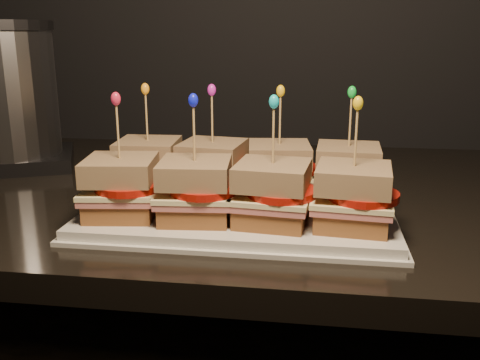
# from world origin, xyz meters

# --- Properties ---
(granite_slab) EXTENTS (2.55, 0.72, 0.04)m
(granite_slab) POSITION_xyz_m (-0.76, 1.65, 0.86)
(granite_slab) COLOR black
(granite_slab) RESTS_ON cabinet
(platter) EXTENTS (0.41, 0.25, 0.02)m
(platter) POSITION_xyz_m (-0.93, 1.49, 0.89)
(platter) COLOR white
(platter) RESTS_ON granite_slab
(platter_rim) EXTENTS (0.42, 0.27, 0.01)m
(platter_rim) POSITION_xyz_m (-0.93, 1.49, 0.88)
(platter_rim) COLOR white
(platter_rim) RESTS_ON granite_slab
(sandwich_0_bread_bot) EXTENTS (0.09, 0.09, 0.02)m
(sandwich_0_bread_bot) POSITION_xyz_m (-1.08, 1.55, 0.91)
(sandwich_0_bread_bot) COLOR brown
(sandwich_0_bread_bot) RESTS_ON platter
(sandwich_0_ham) EXTENTS (0.10, 0.10, 0.01)m
(sandwich_0_ham) POSITION_xyz_m (-1.08, 1.55, 0.92)
(sandwich_0_ham) COLOR #C86B6D
(sandwich_0_ham) RESTS_ON sandwich_0_bread_bot
(sandwich_0_cheese) EXTENTS (0.10, 0.10, 0.01)m
(sandwich_0_cheese) POSITION_xyz_m (-1.08, 1.55, 0.93)
(sandwich_0_cheese) COLOR #FFF1AD
(sandwich_0_cheese) RESTS_ON sandwich_0_ham
(sandwich_0_tomato) EXTENTS (0.09, 0.09, 0.01)m
(sandwich_0_tomato) POSITION_xyz_m (-1.06, 1.55, 0.94)
(sandwich_0_tomato) COLOR #B3180C
(sandwich_0_tomato) RESTS_ON sandwich_0_cheese
(sandwich_0_bread_top) EXTENTS (0.09, 0.09, 0.03)m
(sandwich_0_bread_top) POSITION_xyz_m (-1.08, 1.55, 0.96)
(sandwich_0_bread_top) COLOR #50250E
(sandwich_0_bread_top) RESTS_ON sandwich_0_tomato
(sandwich_0_pick) EXTENTS (0.00, 0.00, 0.09)m
(sandwich_0_pick) POSITION_xyz_m (-1.08, 1.55, 1.00)
(sandwich_0_pick) COLOR tan
(sandwich_0_pick) RESTS_ON sandwich_0_bread_top
(sandwich_0_frill) EXTENTS (0.01, 0.01, 0.02)m
(sandwich_0_frill) POSITION_xyz_m (-1.08, 1.55, 1.05)
(sandwich_0_frill) COLOR orange
(sandwich_0_frill) RESTS_ON sandwich_0_pick
(sandwich_1_bread_bot) EXTENTS (0.10, 0.10, 0.02)m
(sandwich_1_bread_bot) POSITION_xyz_m (-0.98, 1.55, 0.91)
(sandwich_1_bread_bot) COLOR brown
(sandwich_1_bread_bot) RESTS_ON platter
(sandwich_1_ham) EXTENTS (0.10, 0.10, 0.01)m
(sandwich_1_ham) POSITION_xyz_m (-0.98, 1.55, 0.92)
(sandwich_1_ham) COLOR #C86B6D
(sandwich_1_ham) RESTS_ON sandwich_1_bread_bot
(sandwich_1_cheese) EXTENTS (0.11, 0.10, 0.01)m
(sandwich_1_cheese) POSITION_xyz_m (-0.98, 1.55, 0.93)
(sandwich_1_cheese) COLOR #FFF1AD
(sandwich_1_cheese) RESTS_ON sandwich_1_ham
(sandwich_1_tomato) EXTENTS (0.09, 0.09, 0.01)m
(sandwich_1_tomato) POSITION_xyz_m (-0.97, 1.55, 0.94)
(sandwich_1_tomato) COLOR #B3180C
(sandwich_1_tomato) RESTS_ON sandwich_1_cheese
(sandwich_1_bread_top) EXTENTS (0.10, 0.10, 0.03)m
(sandwich_1_bread_top) POSITION_xyz_m (-0.98, 1.55, 0.96)
(sandwich_1_bread_top) COLOR #50250E
(sandwich_1_bread_top) RESTS_ON sandwich_1_tomato
(sandwich_1_pick) EXTENTS (0.00, 0.00, 0.09)m
(sandwich_1_pick) POSITION_xyz_m (-0.98, 1.55, 1.00)
(sandwich_1_pick) COLOR tan
(sandwich_1_pick) RESTS_ON sandwich_1_bread_top
(sandwich_1_frill) EXTENTS (0.01, 0.01, 0.02)m
(sandwich_1_frill) POSITION_xyz_m (-0.98, 1.55, 1.05)
(sandwich_1_frill) COLOR #D220AC
(sandwich_1_frill) RESTS_ON sandwich_1_pick
(sandwich_2_bread_bot) EXTENTS (0.09, 0.09, 0.02)m
(sandwich_2_bread_bot) POSITION_xyz_m (-0.88, 1.55, 0.91)
(sandwich_2_bread_bot) COLOR brown
(sandwich_2_bread_bot) RESTS_ON platter
(sandwich_2_ham) EXTENTS (0.10, 0.10, 0.01)m
(sandwich_2_ham) POSITION_xyz_m (-0.88, 1.55, 0.92)
(sandwich_2_ham) COLOR #C86B6D
(sandwich_2_ham) RESTS_ON sandwich_2_bread_bot
(sandwich_2_cheese) EXTENTS (0.11, 0.10, 0.01)m
(sandwich_2_cheese) POSITION_xyz_m (-0.88, 1.55, 0.93)
(sandwich_2_cheese) COLOR #FFF1AD
(sandwich_2_cheese) RESTS_ON sandwich_2_ham
(sandwich_2_tomato) EXTENTS (0.09, 0.09, 0.01)m
(sandwich_2_tomato) POSITION_xyz_m (-0.87, 1.55, 0.94)
(sandwich_2_tomato) COLOR #B3180C
(sandwich_2_tomato) RESTS_ON sandwich_2_cheese
(sandwich_2_bread_top) EXTENTS (0.10, 0.10, 0.03)m
(sandwich_2_bread_top) POSITION_xyz_m (-0.88, 1.55, 0.96)
(sandwich_2_bread_top) COLOR #50250E
(sandwich_2_bread_top) RESTS_ON sandwich_2_tomato
(sandwich_2_pick) EXTENTS (0.00, 0.00, 0.09)m
(sandwich_2_pick) POSITION_xyz_m (-0.88, 1.55, 1.00)
(sandwich_2_pick) COLOR tan
(sandwich_2_pick) RESTS_ON sandwich_2_bread_top
(sandwich_2_frill) EXTENTS (0.01, 0.01, 0.02)m
(sandwich_2_frill) POSITION_xyz_m (-0.88, 1.55, 1.05)
(sandwich_2_frill) COLOR #EEAF12
(sandwich_2_frill) RESTS_ON sandwich_2_pick
(sandwich_3_bread_bot) EXTENTS (0.09, 0.09, 0.02)m
(sandwich_3_bread_bot) POSITION_xyz_m (-0.78, 1.55, 0.91)
(sandwich_3_bread_bot) COLOR brown
(sandwich_3_bread_bot) RESTS_ON platter
(sandwich_3_ham) EXTENTS (0.10, 0.09, 0.01)m
(sandwich_3_ham) POSITION_xyz_m (-0.78, 1.55, 0.92)
(sandwich_3_ham) COLOR #C86B6D
(sandwich_3_ham) RESTS_ON sandwich_3_bread_bot
(sandwich_3_cheese) EXTENTS (0.10, 0.10, 0.01)m
(sandwich_3_cheese) POSITION_xyz_m (-0.78, 1.55, 0.93)
(sandwich_3_cheese) COLOR #FFF1AD
(sandwich_3_cheese) RESTS_ON sandwich_3_ham
(sandwich_3_tomato) EXTENTS (0.09, 0.09, 0.01)m
(sandwich_3_tomato) POSITION_xyz_m (-0.77, 1.55, 0.94)
(sandwich_3_tomato) COLOR #B3180C
(sandwich_3_tomato) RESTS_ON sandwich_3_cheese
(sandwich_3_bread_top) EXTENTS (0.09, 0.09, 0.03)m
(sandwich_3_bread_top) POSITION_xyz_m (-0.78, 1.55, 0.96)
(sandwich_3_bread_top) COLOR #50250E
(sandwich_3_bread_top) RESTS_ON sandwich_3_tomato
(sandwich_3_pick) EXTENTS (0.00, 0.00, 0.09)m
(sandwich_3_pick) POSITION_xyz_m (-0.78, 1.55, 1.00)
(sandwich_3_pick) COLOR tan
(sandwich_3_pick) RESTS_ON sandwich_3_bread_top
(sandwich_3_frill) EXTENTS (0.01, 0.01, 0.02)m
(sandwich_3_frill) POSITION_xyz_m (-0.78, 1.55, 1.05)
(sandwich_3_frill) COLOR green
(sandwich_3_frill) RESTS_ON sandwich_3_pick
(sandwich_4_bread_bot) EXTENTS (0.10, 0.10, 0.02)m
(sandwich_4_bread_bot) POSITION_xyz_m (-1.08, 1.43, 0.91)
(sandwich_4_bread_bot) COLOR brown
(sandwich_4_bread_bot) RESTS_ON platter
(sandwich_4_ham) EXTENTS (0.10, 0.10, 0.01)m
(sandwich_4_ham) POSITION_xyz_m (-1.08, 1.43, 0.92)
(sandwich_4_ham) COLOR #C86B6D
(sandwich_4_ham) RESTS_ON sandwich_4_bread_bot
(sandwich_4_cheese) EXTENTS (0.11, 0.10, 0.01)m
(sandwich_4_cheese) POSITION_xyz_m (-1.08, 1.43, 0.93)
(sandwich_4_cheese) COLOR #FFF1AD
(sandwich_4_cheese) RESTS_ON sandwich_4_ham
(sandwich_4_tomato) EXTENTS (0.09, 0.09, 0.01)m
(sandwich_4_tomato) POSITION_xyz_m (-1.06, 1.43, 0.94)
(sandwich_4_tomato) COLOR #B3180C
(sandwich_4_tomato) RESTS_ON sandwich_4_cheese
(sandwich_4_bread_top) EXTENTS (0.10, 0.10, 0.03)m
(sandwich_4_bread_top) POSITION_xyz_m (-1.08, 1.43, 0.96)
(sandwich_4_bread_top) COLOR #50250E
(sandwich_4_bread_top) RESTS_ON sandwich_4_tomato
(sandwich_4_pick) EXTENTS (0.00, 0.00, 0.09)m
(sandwich_4_pick) POSITION_xyz_m (-1.08, 1.43, 1.00)
(sandwich_4_pick) COLOR tan
(sandwich_4_pick) RESTS_ON sandwich_4_bread_top
(sandwich_4_frill) EXTENTS (0.01, 0.01, 0.02)m
(sandwich_4_frill) POSITION_xyz_m (-1.08, 1.43, 1.05)
(sandwich_4_frill) COLOR red
(sandwich_4_frill) RESTS_ON sandwich_4_pick
(sandwich_5_bread_bot) EXTENTS (0.09, 0.09, 0.02)m
(sandwich_5_bread_bot) POSITION_xyz_m (-0.98, 1.43, 0.91)
(sandwich_5_bread_bot) COLOR brown
(sandwich_5_bread_bot) RESTS_ON platter
(sandwich_5_ham) EXTENTS (0.10, 0.10, 0.01)m
(sandwich_5_ham) POSITION_xyz_m (-0.98, 1.43, 0.92)
(sandwich_5_ham) COLOR #C86B6D
(sandwich_5_ham) RESTS_ON sandwich_5_bread_bot
(sandwich_5_cheese) EXTENTS (0.10, 0.10, 0.01)m
(sandwich_5_cheese) POSITION_xyz_m (-0.98, 1.43, 0.93)
(sandwich_5_cheese) COLOR #FFF1AD
(sandwich_5_cheese) RESTS_ON sandwich_5_ham
(sandwich_5_tomato) EXTENTS (0.09, 0.09, 0.01)m
(sandwich_5_tomato) POSITION_xyz_m (-0.97, 1.43, 0.94)
(sandwich_5_tomato) COLOR #B3180C
(sandwich_5_tomato) RESTS_ON sandwich_5_cheese
(sandwich_5_bread_top) EXTENTS (0.09, 0.09, 0.03)m
(sandwich_5_bread_top) POSITION_xyz_m (-0.98, 1.43, 0.96)
(sandwich_5_bread_top) COLOR #50250E
(sandwich_5_bread_top) RESTS_ON sandwich_5_tomato
(sandwich_5_pick) EXTENTS (0.00, 0.00, 0.09)m
(sandwich_5_pick) POSITION_xyz_m (-0.98, 1.43, 1.00)
(sandwich_5_pick) COLOR tan
(sandwich_5_pick) RESTS_ON sandwich_5_bread_top
(sandwich_5_frill) EXTENTS (0.01, 0.01, 0.02)m
(sandwich_5_frill) POSITION_xyz_m (-0.98, 1.43, 1.05)
(sandwich_5_frill) COLOR #1119E4
(sandwich_5_frill) RESTS_ON sandwich_5_pick
(sandwich_6_bread_bot) EXTENTS (0.09, 0.09, 0.02)m
(sandwich_6_bread_bot) POSITION_xyz_m (-0.88, 1.43, 0.91)
(sandwich_6_bread_bot) COLOR brown
(sandwich_6_bread_bot) RESTS_ON platter
(sandwich_6_ham) EXTENTS (0.10, 0.10, 0.01)m
(sandwich_6_ham) POSITION_xyz_m (-0.88, 1.43, 0.92)
(sandwich_6_ham) COLOR #C86B6D
(sandwich_6_ham) RESTS_ON sandwich_6_bread_bot
(sandwich_6_cheese) EXTENTS (0.10, 0.10, 0.01)m
(sandwich_6_cheese) POSITION_xyz_m (-0.88, 1.43, 0.93)
(sandwich_6_cheese) COLOR #FFF1AD
(sandwich_6_cheese) RESTS_ON sandwich_6_ham
(sandwich_6_tomato) EXTENTS (0.09, 0.09, 0.01)m
(sandwich_6_tomato) POSITION_xyz_m (-0.87, 1.43, 0.94)
(sandwich_6_tomato) COLOR #B3180C
(sandwich_6_tomato) RESTS_ON sandwich_6_cheese
(sandwich_6_bread_top) EXTENTS (0.10, 0.10, 0.03)m
(sandwich_6_bread_top) POSITION_xyz_m (-0.88, 1.43, 0.96)
(sandwich_6_bread_top) COLOR #50250E
(sandwich_6_bread_top) RESTS_ON sandwich_6_tomato
(sandwich_6_pick) EXTENTS (0.00, 0.00, 0.09)m
(sandwich_6_pick) POSITION_xyz_m (-0.88, 1.43, 1.00)
(sandwich_6_pick) COLOR tan
(sandwich_6_pick) RESTS_ON sandwich_6_bread_top
(sandwich_6_frill) EXTENTS (0.01, 0.01, 0.02)m
(sandwich_6_frill) POSITION_xyz_m (-0.88, 1.43, 1.05)
(sandwich_6_frill) COLOR #16C3C4
(sandwich_6_frill) RESTS_ON sandwich_6_pick
(sandwich_7_bread_bot) EXTENTS (0.09, 0.09, 0.02)m
(sandwich_7_bread_bot) POSITION_xyz_m (-0.78, 1.43, 0.91)
(sandwich_7_bread_bot) COLOR brown
(sandwich_7_bread_bot) RESTS_ON platter
(sandwich_7_ham) EXTENTS (0.10, 0.10, 0.01)m
(sandwich_7_ham) POSITION_xyz_m (-0.78, 1.43, 0.92)
(sandwich_7_ham) COLOR #C86B6D
(sandwich_7_ham) RESTS_ON sandwich_7_bread_bot
(sandwich_7_cheese) EXTENTS (0.10, 0.10, 0.01)m
(sandwich_7_cheese) POSITION_xyz_m (-0.78, 1.43, 0.93)
(sandwich_7_cheese) COLOR #FFF1AD
(sandwich_7_cheese) RESTS_ON sandwich_7_ham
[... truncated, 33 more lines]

